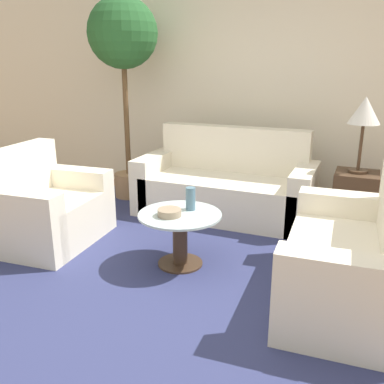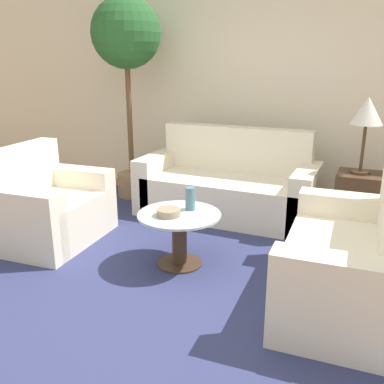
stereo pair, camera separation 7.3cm
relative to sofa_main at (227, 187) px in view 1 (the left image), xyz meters
The scene contains 12 objects.
ground_plane 1.92m from the sofa_main, 86.40° to the right, with size 14.00×14.00×0.00m, color #8E603D.
wall_back 1.25m from the sofa_main, 80.86° to the left, with size 10.00×0.06×2.60m.
rug 1.35m from the sofa_main, 88.32° to the right, with size 3.52×3.46×0.01m.
sofa_main is the anchor object (origin of this frame).
armchair 1.86m from the sofa_main, 133.85° to the right, with size 0.81×1.05×0.88m.
loveseat 1.93m from the sofa_main, 45.08° to the right, with size 0.83×1.42×0.89m.
coffee_table 1.31m from the sofa_main, 88.32° to the right, with size 0.66×0.66×0.44m.
side_table 1.29m from the sofa_main, ahead, with size 0.39×0.39×0.60m.
table_lamp 1.54m from the sofa_main, ahead, with size 0.28×0.28×0.70m.
potted_plant 1.95m from the sofa_main, behind, with size 0.78×0.78×2.27m.
vase 1.22m from the sofa_main, 86.15° to the right, with size 0.08×0.08×0.19m.
bowl 1.40m from the sofa_main, 90.60° to the right, with size 0.19×0.19×0.06m.
Camera 1 is at (1.22, -2.31, 1.61)m, focal length 40.00 mm.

